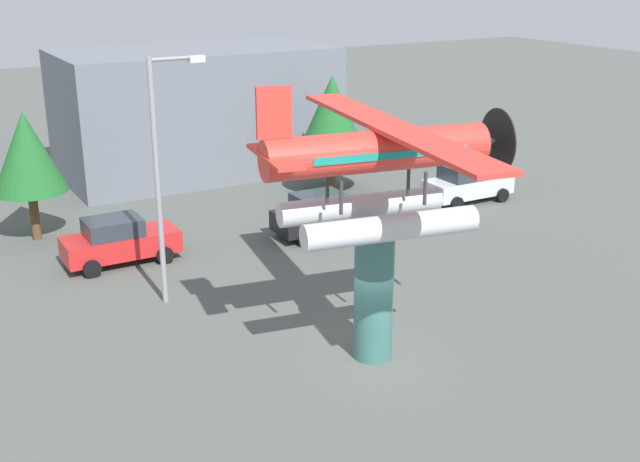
# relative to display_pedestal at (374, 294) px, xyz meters

# --- Properties ---
(ground_plane) EXTENTS (140.00, 140.00, 0.00)m
(ground_plane) POSITION_rel_display_pedestal_xyz_m (0.00, 0.00, -1.92)
(ground_plane) COLOR #515651
(display_pedestal) EXTENTS (1.10, 1.10, 3.84)m
(display_pedestal) POSITION_rel_display_pedestal_xyz_m (0.00, 0.00, 0.00)
(display_pedestal) COLOR #386B66
(display_pedestal) RESTS_ON ground
(floatplane_monument) EXTENTS (7.11, 10.44, 4.00)m
(floatplane_monument) POSITION_rel_display_pedestal_xyz_m (0.13, -0.02, 3.59)
(floatplane_monument) COLOR silver
(floatplane_monument) RESTS_ON display_pedestal
(car_mid_red) EXTENTS (4.20, 2.02, 1.76)m
(car_mid_red) POSITION_rel_display_pedestal_xyz_m (-4.10, 10.79, -1.04)
(car_mid_red) COLOR red
(car_mid_red) RESTS_ON ground
(car_far_black) EXTENTS (4.20, 2.02, 1.76)m
(car_far_black) POSITION_rel_display_pedestal_xyz_m (4.05, 9.81, -1.04)
(car_far_black) COLOR black
(car_far_black) RESTS_ON ground
(car_distant_silver) EXTENTS (4.20, 2.02, 1.76)m
(car_distant_silver) POSITION_rel_display_pedestal_xyz_m (12.16, 10.51, -1.04)
(car_distant_silver) COLOR silver
(car_distant_silver) RESTS_ON ground
(streetlight_primary) EXTENTS (1.84, 0.28, 7.98)m
(streetlight_primary) POSITION_rel_display_pedestal_xyz_m (-3.65, 6.57, 2.71)
(streetlight_primary) COLOR gray
(streetlight_primary) RESTS_ON ground
(storefront_building) EXTENTS (13.71, 7.35, 6.40)m
(storefront_building) POSITION_rel_display_pedestal_xyz_m (3.49, 22.00, 1.28)
(storefront_building) COLOR slate
(storefront_building) RESTS_ON ground
(tree_east) EXTENTS (2.88, 2.88, 5.20)m
(tree_east) POSITION_rel_display_pedestal_xyz_m (-6.25, 15.08, 1.65)
(tree_east) COLOR brown
(tree_east) RESTS_ON ground
(tree_center_back) EXTENTS (3.65, 3.65, 5.59)m
(tree_center_back) POSITION_rel_display_pedestal_xyz_m (7.67, 15.22, 1.63)
(tree_center_back) COLOR brown
(tree_center_back) RESTS_ON ground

